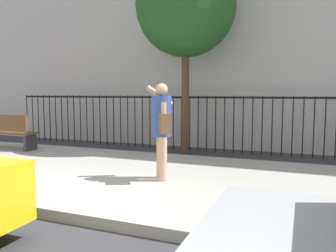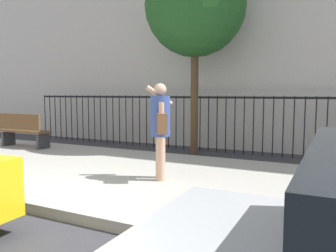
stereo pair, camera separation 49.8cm
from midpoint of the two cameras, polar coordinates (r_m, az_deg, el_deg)
ground_plane at (r=5.00m, az=-23.55°, el=-14.33°), size 60.00×60.00×0.00m
sidewalk at (r=6.63m, az=-9.79°, el=-8.37°), size 28.00×4.40×0.15m
iron_fence at (r=9.80m, az=1.55°, el=1.79°), size 12.03×0.04×1.60m
pedestrian_on_phone at (r=5.83m, az=-3.50°, el=0.30°), size 0.63×0.72×1.69m
street_bench at (r=10.17m, az=-26.80°, el=-0.76°), size 1.60×0.45×0.95m
street_tree_near at (r=9.41m, az=1.42°, el=19.55°), size 2.66×2.66×5.29m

